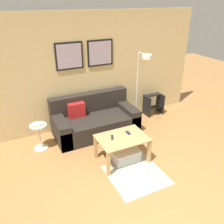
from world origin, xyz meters
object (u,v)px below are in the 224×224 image
at_px(floor_lamp, 143,75).
at_px(cell_phone, 128,133).
at_px(couch, 95,121).
at_px(remote_control, 112,137).
at_px(side_table, 39,134).
at_px(step_stool, 153,104).
at_px(book_stack, 38,124).
at_px(storage_bin, 124,154).
at_px(coffee_table, 122,142).

distance_m(floor_lamp, cell_phone, 1.61).
height_order(couch, remote_control, couch).
bearing_deg(remote_control, floor_lamp, 65.10).
bearing_deg(remote_control, side_table, 163.32).
height_order(remote_control, step_stool, same).
distance_m(cell_phone, step_stool, 2.00).
distance_m(book_stack, remote_control, 1.49).
xyz_separation_m(couch, storage_bin, (0.11, -1.20, -0.17)).
relative_size(couch, remote_control, 12.19).
bearing_deg(step_stool, side_table, -173.85).
bearing_deg(couch, book_stack, -173.58).
height_order(book_stack, remote_control, book_stack).
distance_m(side_table, step_stool, 2.98).
bearing_deg(floor_lamp, remote_control, -139.82).
xyz_separation_m(side_table, remote_control, (1.12, -1.00, 0.19)).
bearing_deg(storage_bin, remote_control, 163.53).
xyz_separation_m(floor_lamp, book_stack, (-2.43, -0.12, -0.63)).
xyz_separation_m(couch, side_table, (-1.24, -0.13, 0.04)).
bearing_deg(couch, floor_lamp, -1.05).
relative_size(floor_lamp, remote_control, 11.15).
bearing_deg(storage_bin, floor_lamp, 47.09).
distance_m(remote_control, cell_phone, 0.34).
xyz_separation_m(book_stack, cell_phone, (1.45, -0.97, -0.06)).
height_order(couch, step_stool, couch).
bearing_deg(book_stack, side_table, 143.66).
bearing_deg(cell_phone, side_table, 149.85).
bearing_deg(step_stool, floor_lamp, -158.68).
xyz_separation_m(floor_lamp, cell_phone, (-0.97, -1.09, -0.69)).
relative_size(book_stack, remote_control, 1.39).
bearing_deg(coffee_table, book_stack, 140.48).
relative_size(couch, coffee_table, 2.04).
distance_m(couch, cell_phone, 1.15).
distance_m(coffee_table, step_stool, 2.17).
bearing_deg(step_stool, cell_phone, -139.23).
bearing_deg(cell_phone, storage_bin, -140.84).
bearing_deg(coffee_table, side_table, 140.49).
relative_size(storage_bin, floor_lamp, 0.31).
relative_size(side_table, cell_phone, 3.84).
bearing_deg(floor_lamp, cell_phone, -131.77).
bearing_deg(remote_control, book_stack, 163.29).
xyz_separation_m(coffee_table, storage_bin, (0.05, 0.00, -0.29)).
relative_size(coffee_table, side_table, 1.67).
relative_size(storage_bin, book_stack, 2.46).
bearing_deg(cell_phone, coffee_table, -149.12).
xyz_separation_m(coffee_table, cell_phone, (0.17, 0.09, 0.10)).
distance_m(book_stack, cell_phone, 1.75).
distance_m(side_table, book_stack, 0.24).
distance_m(couch, book_stack, 1.27).
bearing_deg(floor_lamp, storage_bin, -132.91).
xyz_separation_m(remote_control, step_stool, (1.84, 1.32, -0.23)).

